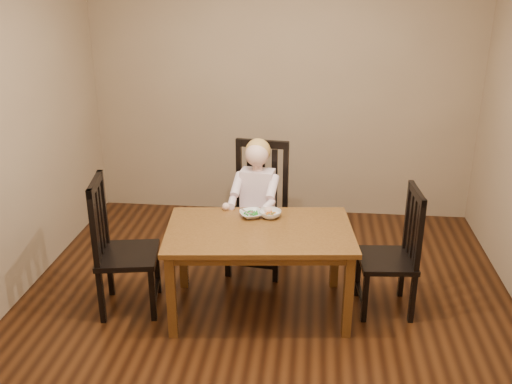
# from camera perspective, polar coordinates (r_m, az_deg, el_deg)

# --- Properties ---
(room) EXTENTS (4.01, 4.01, 2.71)m
(room) POSITION_cam_1_polar(r_m,az_deg,el_deg) (4.04, 0.94, 4.74)
(room) COLOR #43220E
(room) RESTS_ON ground
(dining_table) EXTENTS (1.47, 0.98, 0.70)m
(dining_table) POSITION_cam_1_polar(r_m,az_deg,el_deg) (4.30, 0.35, -4.70)
(dining_table) COLOR #503212
(dining_table) RESTS_ON room
(chair_child) EXTENTS (0.54, 0.53, 1.14)m
(chair_child) POSITION_cam_1_polar(r_m,az_deg,el_deg) (4.99, 0.24, -1.76)
(chair_child) COLOR black
(chair_child) RESTS_ON room
(chair_left) EXTENTS (0.52, 0.54, 1.08)m
(chair_left) POSITION_cam_1_polar(r_m,az_deg,el_deg) (4.50, -13.44, -5.51)
(chair_left) COLOR black
(chair_left) RESTS_ON room
(chair_right) EXTENTS (0.45, 0.47, 1.01)m
(chair_right) POSITION_cam_1_polar(r_m,az_deg,el_deg) (4.50, 13.62, -6.01)
(chair_right) COLOR black
(chair_right) RESTS_ON room
(toddler) EXTENTS (0.43, 0.51, 0.64)m
(toddler) POSITION_cam_1_polar(r_m,az_deg,el_deg) (4.88, 0.09, -0.21)
(toddler) COLOR white
(toddler) RESTS_ON chair_child
(bowl_peas) EXTENTS (0.24, 0.24, 0.04)m
(bowl_peas) POSITION_cam_1_polar(r_m,az_deg,el_deg) (4.46, -0.46, -2.24)
(bowl_peas) COLOR silver
(bowl_peas) RESTS_ON dining_table
(bowl_veg) EXTENTS (0.21, 0.21, 0.05)m
(bowl_veg) POSITION_cam_1_polar(r_m,az_deg,el_deg) (4.46, 1.42, -2.20)
(bowl_veg) COLOR silver
(bowl_veg) RESTS_ON dining_table
(fork) EXTENTS (0.11, 0.07, 0.05)m
(fork) POSITION_cam_1_polar(r_m,az_deg,el_deg) (4.44, -0.98, -2.08)
(fork) COLOR silver
(fork) RESTS_ON bowl_peas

